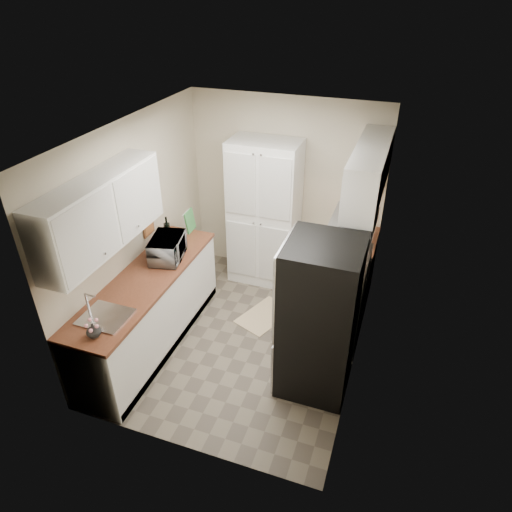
{
  "coord_description": "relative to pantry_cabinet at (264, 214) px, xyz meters",
  "views": [
    {
      "loc": [
        1.51,
        -3.89,
        3.73
      ],
      "look_at": [
        0.09,
        0.15,
        1.08
      ],
      "focal_mm": 32.0,
      "sensor_mm": 36.0,
      "label": 1
    }
  ],
  "objects": [
    {
      "name": "ground",
      "position": [
        0.2,
        -1.32,
        -1.0
      ],
      "size": [
        3.2,
        3.2,
        0.0
      ],
      "primitive_type": "plane",
      "color": "#665B4C",
      "rests_on": "ground"
    },
    {
      "name": "room_shell",
      "position": [
        0.18,
        -1.32,
        0.63
      ],
      "size": [
        2.64,
        3.24,
        2.52
      ],
      "color": "beige",
      "rests_on": "ground"
    },
    {
      "name": "pantry_cabinet",
      "position": [
        0.0,
        0.0,
        0.0
      ],
      "size": [
        0.9,
        0.55,
        2.0
      ],
      "primitive_type": "cube",
      "color": "white",
      "rests_on": "ground"
    },
    {
      "name": "base_cabinet_left",
      "position": [
        -0.79,
        -1.75,
        -0.56
      ],
      "size": [
        0.6,
        2.3,
        0.88
      ],
      "primitive_type": "cube",
      "color": "white",
      "rests_on": "ground"
    },
    {
      "name": "countertop_left",
      "position": [
        -0.79,
        -1.75,
        -0.1
      ],
      "size": [
        0.63,
        2.33,
        0.04
      ],
      "primitive_type": "cube",
      "color": "brown",
      "rests_on": "base_cabinet_left"
    },
    {
      "name": "base_cabinet_right",
      "position": [
        1.19,
        -0.12,
        -0.56
      ],
      "size": [
        0.6,
        0.8,
        0.88
      ],
      "primitive_type": "cube",
      "color": "white",
      "rests_on": "ground"
    },
    {
      "name": "countertop_right",
      "position": [
        1.19,
        -0.12,
        -0.1
      ],
      "size": [
        0.63,
        0.83,
        0.04
      ],
      "primitive_type": "cube",
      "color": "brown",
      "rests_on": "base_cabinet_right"
    },
    {
      "name": "electric_range",
      "position": [
        1.17,
        -0.93,
        -0.52
      ],
      "size": [
        0.71,
        0.78,
        1.13
      ],
      "color": "#B7B7BC",
      "rests_on": "ground"
    },
    {
      "name": "refrigerator",
      "position": [
        1.14,
        -1.73,
        -0.15
      ],
      "size": [
        0.7,
        0.72,
        1.7
      ],
      "primitive_type": "cube",
      "color": "#B7B7BC",
      "rests_on": "ground"
    },
    {
      "name": "microwave",
      "position": [
        -0.74,
        -1.31,
        0.06
      ],
      "size": [
        0.44,
        0.56,
        0.27
      ],
      "primitive_type": "imported",
      "rotation": [
        0.0,
        0.0,
        1.8
      ],
      "color": "#A8A7AC",
      "rests_on": "countertop_left"
    },
    {
      "name": "wine_bottle",
      "position": [
        -0.94,
        -0.94,
        0.07
      ],
      "size": [
        0.07,
        0.07,
        0.3
      ],
      "primitive_type": "cylinder",
      "color": "black",
      "rests_on": "countertop_left"
    },
    {
      "name": "flower_vase",
      "position": [
        -0.72,
        -2.72,
        -0.01
      ],
      "size": [
        0.17,
        0.17,
        0.14
      ],
      "primitive_type": "imported",
      "rotation": [
        0.0,
        0.0,
        0.3
      ],
      "color": "silver",
      "rests_on": "countertop_left"
    },
    {
      "name": "cutting_board",
      "position": [
        -0.79,
        -0.62,
        0.06
      ],
      "size": [
        0.03,
        0.22,
        0.28
      ],
      "primitive_type": "cube",
      "rotation": [
        0.0,
        0.0,
        0.05
      ],
      "color": "#40944A",
      "rests_on": "countertop_left"
    },
    {
      "name": "toaster_oven",
      "position": [
        1.22,
        -0.18,
        0.04
      ],
      "size": [
        0.36,
        0.44,
        0.23
      ],
      "primitive_type": "cube",
      "rotation": [
        0.0,
        0.0,
        0.12
      ],
      "color": "silver",
      "rests_on": "countertop_right"
    },
    {
      "name": "fruit_basket",
      "position": [
        1.22,
        -0.2,
        0.2
      ],
      "size": [
        0.27,
        0.27,
        0.1
      ],
      "primitive_type": null,
      "rotation": [
        0.0,
        0.0,
        -0.14
      ],
      "color": "#FF8200",
      "rests_on": "toaster_oven"
    },
    {
      "name": "kitchen_mat",
      "position": [
        0.3,
        -0.86,
        -0.99
      ],
      "size": [
        0.68,
        0.82,
        0.01
      ],
      "primitive_type": "cube",
      "rotation": [
        0.0,
        0.0,
        -0.39
      ],
      "color": "#D6BA8D",
      "rests_on": "ground"
    }
  ]
}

